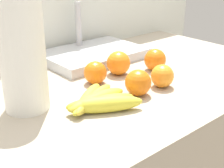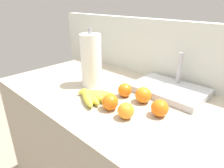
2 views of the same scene
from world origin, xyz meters
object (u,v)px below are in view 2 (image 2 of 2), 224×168
at_px(banana_bunch, 92,96).
at_px(orange_back_left, 125,90).
at_px(paper_towel_roll, 91,61).
at_px(sink_basin, 169,89).
at_px(orange_front, 143,95).
at_px(orange_right, 110,102).
at_px(orange_far_right, 126,111).
at_px(orange_back_right, 160,108).

relative_size(banana_bunch, orange_back_left, 2.82).
xyz_separation_m(paper_towel_roll, sink_basin, (0.38, 0.21, -0.13)).
height_order(orange_front, orange_right, orange_front).
bearing_deg(orange_back_left, orange_right, -75.45).
height_order(orange_back_left, orange_far_right, orange_back_left).
distance_m(orange_back_right, sink_basin, 0.25).
height_order(orange_front, sink_basin, sink_basin).
bearing_deg(orange_right, orange_back_left, 104.55).
height_order(orange_front, paper_towel_roll, paper_towel_roll).
relative_size(orange_front, sink_basin, 0.21).
bearing_deg(orange_far_right, orange_back_right, 50.55).
relative_size(orange_back_left, orange_right, 0.94).
bearing_deg(orange_back_right, paper_towel_roll, 177.03).
height_order(orange_far_right, orange_right, orange_right).
relative_size(orange_far_right, paper_towel_roll, 0.22).
bearing_deg(orange_back_left, paper_towel_roll, -176.29).
bearing_deg(orange_right, orange_far_right, -3.21).
xyz_separation_m(orange_front, orange_back_left, (-0.11, -0.01, -0.00)).
bearing_deg(orange_front, banana_bunch, -144.08).
bearing_deg(orange_back_right, orange_right, -150.55).
relative_size(orange_back_right, sink_basin, 0.20).
height_order(orange_front, orange_back_left, orange_front).
bearing_deg(orange_front, sink_basin, 78.66).
distance_m(orange_front, paper_towel_roll, 0.36).
xyz_separation_m(banana_bunch, orange_back_right, (0.32, 0.10, 0.02)).
bearing_deg(banana_bunch, orange_right, -4.40).
xyz_separation_m(orange_back_right, orange_front, (-0.12, 0.05, 0.00)).
distance_m(orange_back_right, orange_far_right, 0.14).
height_order(orange_back_right, orange_back_left, orange_back_right).
distance_m(orange_far_right, paper_towel_roll, 0.41).
relative_size(orange_far_right, orange_right, 0.93).
distance_m(orange_front, orange_right, 0.17).
bearing_deg(orange_right, orange_front, 66.75).
relative_size(paper_towel_roll, sink_basin, 0.87).
distance_m(banana_bunch, orange_back_right, 0.34).
distance_m(banana_bunch, orange_front, 0.25).
bearing_deg(orange_back_left, orange_front, 6.58).
bearing_deg(orange_front, orange_far_right, -80.05).
distance_m(banana_bunch, sink_basin, 0.41).
bearing_deg(orange_far_right, paper_towel_roll, 159.81).
xyz_separation_m(orange_far_right, sink_basin, (0.01, 0.35, -0.01)).
height_order(paper_towel_roll, sink_basin, paper_towel_roll).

